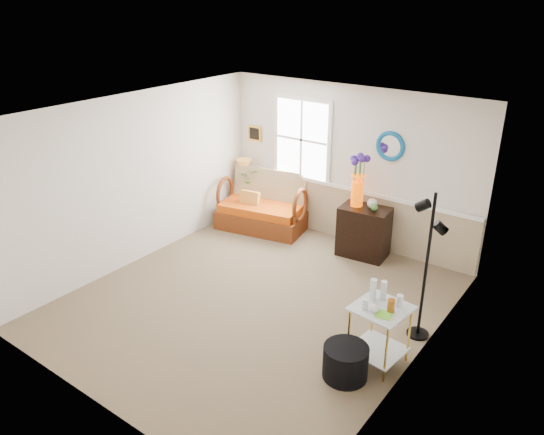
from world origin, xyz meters
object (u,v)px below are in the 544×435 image
Objects in this scene: cabinet at (364,232)px; side_table at (379,335)px; loveseat at (262,202)px; lamp_stand at (246,201)px; ottoman at (346,362)px; floor_lamp at (426,268)px.

cabinet is 1.12× the size of side_table.
loveseat is at bearing 146.72° from side_table.
lamp_stand is 2.55m from cabinet.
loveseat is 4.11m from ottoman.
floor_lamp is 3.76× the size of ottoman.
lamp_stand is at bearing 147.72° from side_table.
floor_lamp is at bearing -22.62° from lamp_stand.
loveseat reaches higher than cabinet.
loveseat is 1.86× the size of cabinet.
lamp_stand is 4.64m from side_table.
floor_lamp reaches higher than ottoman.
loveseat is 2.73× the size of lamp_stand.
lamp_stand is at bearing 142.11° from ottoman.
cabinet reaches higher than ottoman.
lamp_stand is 4.50m from floor_lamp.
lamp_stand is 4.76m from ottoman.
loveseat reaches higher than side_table.
loveseat is 3.03× the size of ottoman.
loveseat is 1.95m from cabinet.
ottoman is (3.15, -2.62, -0.30)m from loveseat.
cabinet is 3.00m from ottoman.
loveseat is at bearing 140.22° from ottoman.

